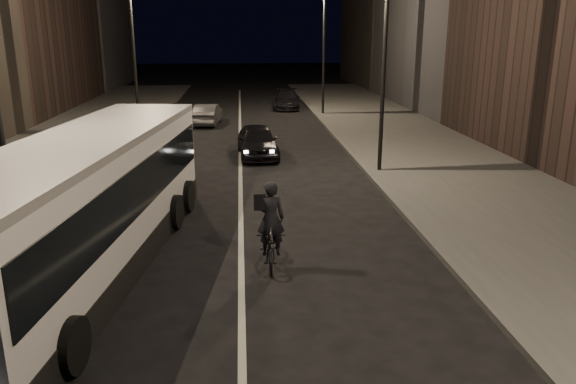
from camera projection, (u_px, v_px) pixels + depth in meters
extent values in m
plane|color=black|center=(242.00, 333.00, 10.78)|extent=(180.00, 180.00, 0.00)
cube|color=#3C3C39|center=(433.00, 159.00, 24.83)|extent=(7.00, 70.00, 0.16)
cube|color=#3C3C39|center=(37.00, 167.00, 23.47)|extent=(7.00, 70.00, 0.16)
cylinder|color=black|center=(384.00, 69.00, 21.55)|extent=(0.16, 0.16, 8.00)
cylinder|color=black|center=(324.00, 52.00, 36.86)|extent=(0.16, 0.16, 8.00)
cylinder|color=black|center=(134.00, 57.00, 30.22)|extent=(0.16, 0.16, 8.00)
cube|color=silver|center=(88.00, 206.00, 13.19)|extent=(4.06, 12.22, 3.20)
cube|color=black|center=(86.00, 188.00, 13.07)|extent=(4.09, 11.84, 1.15)
cube|color=silver|center=(81.00, 142.00, 12.76)|extent=(4.08, 12.23, 0.18)
cylinder|color=black|center=(70.00, 346.00, 9.41)|extent=(0.48, 1.04, 1.00)
cylinder|color=black|center=(100.00, 202.00, 17.20)|extent=(0.48, 1.04, 1.00)
cylinder|color=black|center=(181.00, 204.00, 17.09)|extent=(0.48, 1.04, 1.00)
imported|color=black|center=(270.00, 246.00, 13.73)|extent=(0.70, 1.93, 1.01)
imported|color=black|center=(270.00, 218.00, 13.32)|extent=(0.68, 0.45, 1.84)
imported|color=black|center=(258.00, 141.00, 25.53)|extent=(1.94, 4.34, 1.45)
imported|color=#333335|center=(207.00, 114.00, 34.20)|extent=(1.73, 4.00, 1.28)
imported|color=black|center=(287.00, 100.00, 41.23)|extent=(2.18, 4.62, 1.30)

